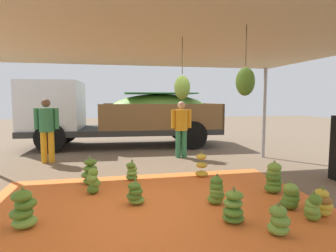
# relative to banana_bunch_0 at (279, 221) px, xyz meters

# --- Properties ---
(ground_plane) EXTENTS (40.00, 40.00, 0.00)m
(ground_plane) POSITION_rel_banana_bunch_0_xyz_m (-1.38, 4.21, -0.19)
(ground_plane) COLOR brown
(tarp_orange) EXTENTS (5.59, 4.04, 0.01)m
(tarp_orange) POSITION_rel_banana_bunch_0_xyz_m (-1.38, 1.21, -0.18)
(tarp_orange) COLOR orange
(tarp_orange) RESTS_ON ground
(tent_canopy) EXTENTS (8.00, 7.00, 2.74)m
(tent_canopy) POSITION_rel_banana_bunch_0_xyz_m (-1.37, 1.11, 2.47)
(tent_canopy) COLOR #9EA0A5
(tent_canopy) RESTS_ON ground
(banana_bunch_0) EXTENTS (0.35, 0.35, 0.42)m
(banana_bunch_0) POSITION_rel_banana_bunch_0_xyz_m (0.00, 0.00, 0.00)
(banana_bunch_0) COLOR #75A83D
(banana_bunch_0) RESTS_ON tarp_orange
(banana_bunch_1) EXTENTS (0.40, 0.40, 0.58)m
(banana_bunch_1) POSITION_rel_banana_bunch_0_xyz_m (-0.10, 2.82, 0.06)
(banana_bunch_1) COLOR gold
(banana_bunch_1) RESTS_ON tarp_orange
(banana_bunch_2) EXTENTS (0.29, 0.29, 0.51)m
(banana_bunch_2) POSITION_rel_banana_bunch_0_xyz_m (-2.44, 2.11, 0.05)
(banana_bunch_2) COLOR #477523
(banana_bunch_2) RESTS_ON tarp_orange
(banana_bunch_3) EXTENTS (0.34, 0.35, 0.43)m
(banana_bunch_3) POSITION_rel_banana_bunch_0_xyz_m (-1.72, 1.41, 0.00)
(banana_bunch_3) COLOR #6B9E38
(banana_bunch_3) RESTS_ON tarp_orange
(banana_bunch_4) EXTENTS (0.40, 0.39, 0.45)m
(banana_bunch_4) POSITION_rel_banana_bunch_0_xyz_m (0.69, 0.74, 0.02)
(banana_bunch_4) COLOR #477523
(banana_bunch_4) RESTS_ON tarp_orange
(banana_bunch_5) EXTENTS (0.42, 0.44, 0.51)m
(banana_bunch_5) POSITION_rel_banana_bunch_0_xyz_m (-0.42, 0.45, 0.03)
(banana_bunch_5) COLOR #518428
(banana_bunch_5) RESTS_ON tarp_orange
(banana_bunch_6) EXTENTS (0.48, 0.45, 0.56)m
(banana_bunch_6) POSITION_rel_banana_bunch_0_xyz_m (-3.28, 0.89, 0.07)
(banana_bunch_6) COLOR #75A83D
(banana_bunch_6) RESTS_ON tarp_orange
(banana_bunch_7) EXTENTS (0.43, 0.43, 0.61)m
(banana_bunch_7) POSITION_rel_banana_bunch_0_xyz_m (0.88, 1.51, 0.09)
(banana_bunch_7) COLOR #518428
(banana_bunch_7) RESTS_ON tarp_orange
(banana_bunch_8) EXTENTS (0.47, 0.45, 0.58)m
(banana_bunch_8) POSITION_rel_banana_bunch_0_xyz_m (-2.53, 2.73, 0.07)
(banana_bunch_8) COLOR #60932D
(banana_bunch_8) RESTS_ON tarp_orange
(banana_bunch_9) EXTENTS (0.31, 0.32, 0.44)m
(banana_bunch_9) POSITION_rel_banana_bunch_0_xyz_m (0.72, 0.27, 0.01)
(banana_bunch_9) COLOR #60932D
(banana_bunch_9) RESTS_ON tarp_orange
(banana_bunch_10) EXTENTS (0.35, 0.35, 0.51)m
(banana_bunch_10) POSITION_rel_banana_bunch_0_xyz_m (-0.40, 1.16, 0.04)
(banana_bunch_10) COLOR #60932D
(banana_bunch_10) RESTS_ON tarp_orange
(banana_bunch_11) EXTENTS (0.34, 0.34, 0.44)m
(banana_bunch_11) POSITION_rel_banana_bunch_0_xyz_m (-1.67, 2.88, 0.00)
(banana_bunch_11) COLOR #518428
(banana_bunch_11) RESTS_ON tarp_orange
(banana_bunch_12) EXTENTS (0.36, 0.36, 0.44)m
(banana_bunch_12) POSITION_rel_banana_bunch_0_xyz_m (1.00, 0.40, 0.01)
(banana_bunch_12) COLOR gold
(banana_bunch_12) RESTS_ON tarp_orange
(cargo_truck_main) EXTENTS (7.17, 2.80, 2.40)m
(cargo_truck_main) POSITION_rel_banana_bunch_0_xyz_m (-1.78, 7.53, 1.06)
(cargo_truck_main) COLOR #2D2D2D
(cargo_truck_main) RESTS_ON ground
(worker_0) EXTENTS (0.62, 0.38, 1.70)m
(worker_0) POSITION_rel_banana_bunch_0_xyz_m (-0.02, 4.99, 0.80)
(worker_0) COLOR #337A4C
(worker_0) RESTS_ON ground
(worker_1) EXTENTS (0.65, 0.40, 1.77)m
(worker_1) POSITION_rel_banana_bunch_0_xyz_m (-3.83, 5.08, 0.85)
(worker_1) COLOR orange
(worker_1) RESTS_ON ground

